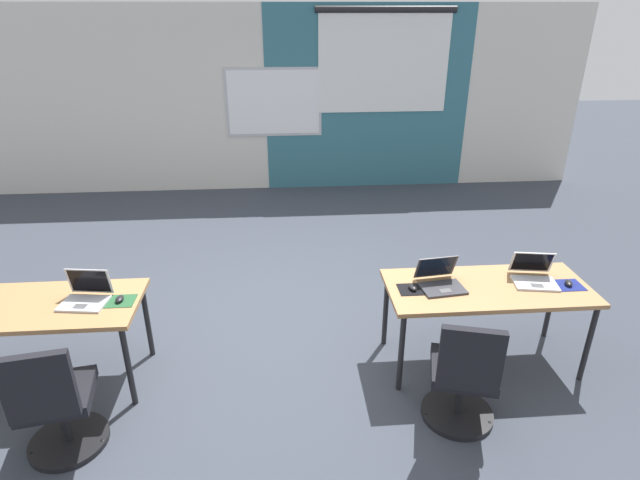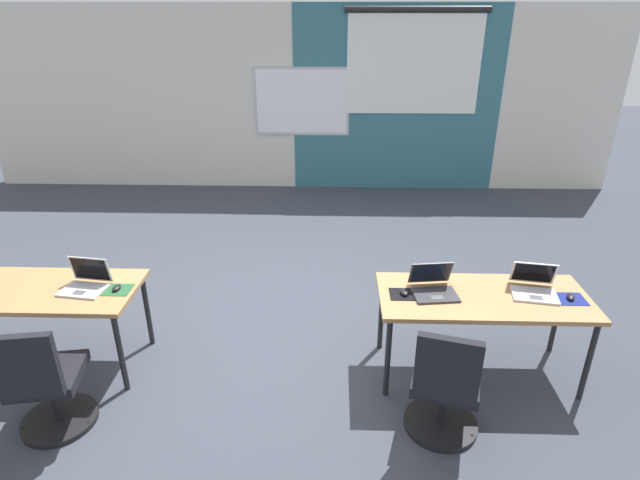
# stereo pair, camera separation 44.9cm
# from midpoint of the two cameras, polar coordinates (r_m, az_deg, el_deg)

# --- Properties ---
(ground_plane) EXTENTS (24.00, 24.00, 0.00)m
(ground_plane) POSITION_cam_midpoint_polar(r_m,az_deg,el_deg) (4.86, -3.02, -9.62)
(ground_plane) COLOR #383D47
(back_wall_assembly) EXTENTS (10.00, 0.27, 2.80)m
(back_wall_assembly) POSITION_cam_midpoint_polar(r_m,az_deg,el_deg) (8.31, -0.53, 15.45)
(back_wall_assembly) COLOR silver
(back_wall_assembly) RESTS_ON ground
(desk_near_left) EXTENTS (1.60, 0.70, 0.72)m
(desk_near_left) POSITION_cam_midpoint_polar(r_m,az_deg,el_deg) (4.51, -26.72, -5.59)
(desk_near_left) COLOR #A37547
(desk_near_left) RESTS_ON ground
(desk_near_right) EXTENTS (1.60, 0.70, 0.72)m
(desk_near_right) POSITION_cam_midpoint_polar(r_m,az_deg,el_deg) (4.21, 20.69, -6.58)
(desk_near_right) COLOR #A37547
(desk_near_right) RESTS_ON ground
(laptop_near_right_inner) EXTENTS (0.37, 0.35, 0.22)m
(laptop_near_right_inner) POSITION_cam_midpoint_polar(r_m,az_deg,el_deg) (4.08, 15.70, -5.17)
(laptop_near_right_inner) COLOR #333338
(laptop_near_right_inner) RESTS_ON desk_near_right
(mousepad_near_right_inner) EXTENTS (0.22, 0.19, 0.00)m
(mousepad_near_right_inner) POSITION_cam_midpoint_polar(r_m,az_deg,el_deg) (4.02, 12.57, -6.03)
(mousepad_near_right_inner) COLOR black
(mousepad_near_right_inner) RESTS_ON desk_near_right
(mouse_near_right_inner) EXTENTS (0.07, 0.11, 0.03)m
(mouse_near_right_inner) POSITION_cam_midpoint_polar(r_m,az_deg,el_deg) (4.01, 12.59, -5.79)
(mouse_near_right_inner) COLOR black
(mouse_near_right_inner) RESTS_ON mousepad_near_right_inner
(chair_near_right_inner) EXTENTS (0.54, 0.59, 0.92)m
(chair_near_right_inner) POSITION_cam_midpoint_polar(r_m,az_deg,el_deg) (3.73, 17.27, -15.89)
(chair_near_right_inner) COLOR black
(chair_near_right_inner) RESTS_ON ground
(laptop_near_left_inner) EXTENTS (0.36, 0.32, 0.24)m
(laptop_near_left_inner) POSITION_cam_midpoint_polar(r_m,az_deg,el_deg) (4.29, -22.04, -4.52)
(laptop_near_left_inner) COLOR #B7B7BC
(laptop_near_left_inner) RESTS_ON desk_near_left
(mousepad_near_left_inner) EXTENTS (0.22, 0.19, 0.00)m
(mousepad_near_left_inner) POSITION_cam_midpoint_polar(r_m,az_deg,el_deg) (4.21, -18.93, -5.37)
(mousepad_near_left_inner) COLOR #23512D
(mousepad_near_left_inner) RESTS_ON desk_near_left
(mouse_near_left_inner) EXTENTS (0.06, 0.10, 0.03)m
(mouse_near_left_inner) POSITION_cam_midpoint_polar(r_m,az_deg,el_deg) (4.20, -18.97, -5.14)
(mouse_near_left_inner) COLOR black
(mouse_near_left_inner) RESTS_ON mousepad_near_left_inner
(chair_near_left_inner) EXTENTS (0.52, 0.57, 0.92)m
(chair_near_left_inner) POSITION_cam_midpoint_polar(r_m,az_deg,el_deg) (3.95, -25.43, -14.75)
(chair_near_left_inner) COLOR black
(chair_near_left_inner) RESTS_ON ground
(laptop_near_right_end) EXTENTS (0.38, 0.37, 0.22)m
(laptop_near_right_end) POSITION_cam_midpoint_polar(r_m,az_deg,el_deg) (4.35, 25.60, -4.85)
(laptop_near_right_end) COLOR silver
(laptop_near_right_end) RESTS_ON desk_near_right
(mousepad_near_right_end) EXTENTS (0.22, 0.19, 0.00)m
(mousepad_near_right_end) POSITION_cam_midpoint_polar(r_m,az_deg,el_deg) (4.41, 28.88, -5.87)
(mousepad_near_right_end) COLOR navy
(mousepad_near_right_end) RESTS_ON desk_near_right
(mouse_near_right_end) EXTENTS (0.09, 0.11, 0.03)m
(mouse_near_right_end) POSITION_cam_midpoint_polar(r_m,az_deg,el_deg) (4.40, 28.93, -5.66)
(mouse_near_right_end) COLOR black
(mouse_near_right_end) RESTS_ON mousepad_near_right_end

